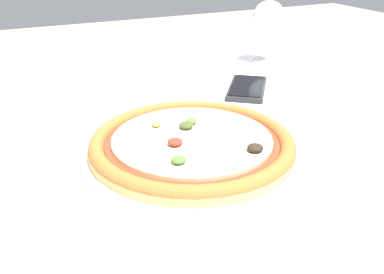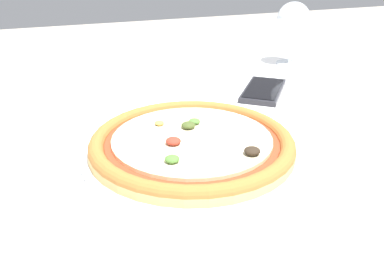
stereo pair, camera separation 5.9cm
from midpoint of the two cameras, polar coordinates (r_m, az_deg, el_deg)
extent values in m
cube|color=brown|center=(0.70, -7.72, -1.03)|extent=(1.15, 1.03, 0.04)
cube|color=white|center=(0.69, -7.82, 0.53)|extent=(1.25, 1.13, 0.01)
cylinder|color=brown|center=(1.43, 7.16, -3.12)|extent=(0.06, 0.06, 0.71)
cylinder|color=white|center=(0.60, -2.81, -2.21)|extent=(0.31, 0.31, 0.01)
cylinder|color=#E0B26B|center=(0.60, -2.83, -1.28)|extent=(0.29, 0.29, 0.01)
torus|color=#A3662D|center=(0.60, -2.85, -0.76)|extent=(0.29, 0.29, 0.02)
cylinder|color=#BC381E|center=(0.59, -2.85, -0.63)|extent=(0.24, 0.24, 0.00)
cylinder|color=beige|center=(0.59, -2.86, -0.29)|extent=(0.22, 0.22, 0.00)
ellipsoid|color=#4C7A33|center=(0.63, -2.83, 2.04)|extent=(0.02, 0.02, 0.01)
ellipsoid|color=#BC9342|center=(0.63, -7.50, 1.59)|extent=(0.01, 0.01, 0.01)
ellipsoid|color=#A83323|center=(0.57, -5.25, -0.73)|extent=(0.02, 0.02, 0.01)
ellipsoid|color=#2D2319|center=(0.55, 5.43, -1.52)|extent=(0.02, 0.02, 0.01)
ellipsoid|color=#4C7A33|center=(0.53, -5.04, -3.15)|extent=(0.02, 0.02, 0.01)
ellipsoid|color=#425123|center=(0.62, -3.54, 1.50)|extent=(0.02, 0.02, 0.01)
cylinder|color=silver|center=(1.08, 8.20, 10.02)|extent=(0.06, 0.06, 0.00)
cylinder|color=silver|center=(1.07, 8.33, 11.97)|extent=(0.01, 0.01, 0.07)
sphere|color=silver|center=(1.05, 8.56, 15.55)|extent=(0.08, 0.08, 0.08)
cube|color=#232328|center=(0.86, 5.44, 6.45)|extent=(0.14, 0.16, 0.01)
cube|color=black|center=(0.86, 5.45, 6.80)|extent=(0.13, 0.14, 0.00)
camera|label=1|loc=(0.03, -92.86, -1.37)|focal=40.00mm
camera|label=2|loc=(0.03, 87.14, 1.37)|focal=40.00mm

